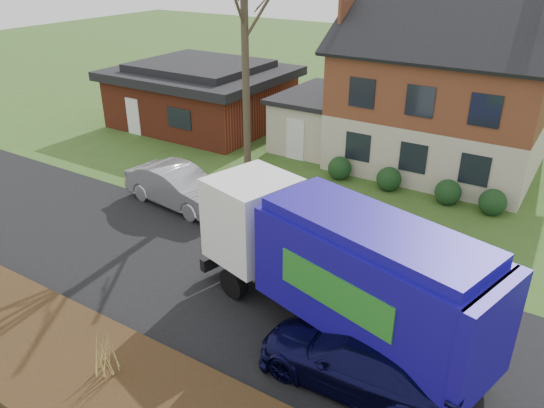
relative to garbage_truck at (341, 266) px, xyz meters
The scene contains 9 objects.
ground 4.24m from the garbage_truck, behind, with size 120.00×120.00×0.00m, color #37531B.
road 4.23m from the garbage_truck, behind, with size 80.00×7.00×0.02m, color black.
mulch_verge 6.45m from the garbage_truck, 125.96° to the right, with size 80.00×3.50×0.30m, color black.
main_house 14.53m from the garbage_truck, 98.36° to the left, with size 12.95×8.95×9.26m.
ranch_house 20.53m from the garbage_truck, 139.40° to the left, with size 9.80×8.20×3.70m.
garbage_truck is the anchor object (origin of this frame).
silver_sedan 10.10m from the garbage_truck, 156.87° to the left, with size 1.75×5.01×1.65m, color #ABADB3.
navy_wagon 2.43m from the garbage_truck, 48.58° to the right, with size 2.08×5.13×1.49m, color #0B0B32.
grass_clump_mid 6.27m from the garbage_truck, 130.26° to the right, with size 0.39×0.32×1.09m.
Camera 1 is at (8.37, -11.26, 9.77)m, focal length 35.00 mm.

